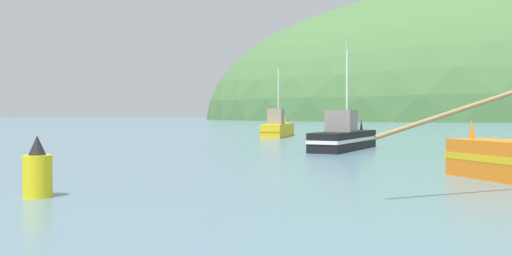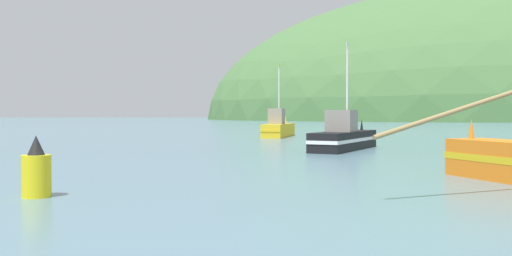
# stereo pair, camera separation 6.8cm
# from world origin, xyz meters

# --- Properties ---
(hill_mid_right) EXTENTS (219.68, 175.74, 99.54)m
(hill_mid_right) POSITION_xyz_m (118.08, 197.62, 0.00)
(hill_mid_right) COLOR #47703D
(hill_mid_right) RESTS_ON ground
(fishing_boat_black) EXTENTS (5.71, 7.43, 6.34)m
(fishing_boat_black) POSITION_xyz_m (14.63, 28.17, 0.72)
(fishing_boat_black) COLOR black
(fishing_boat_black) RESTS_ON ground
(fishing_boat_yellow) EXTENTS (4.22, 8.17, 6.66)m
(fishing_boat_yellow) POSITION_xyz_m (13.31, 46.11, 0.80)
(fishing_boat_yellow) COLOR gold
(fishing_boat_yellow) RESTS_ON ground
(channel_buoy) EXTENTS (0.72, 0.72, 1.57)m
(channel_buoy) POSITION_xyz_m (2.15, 11.57, 0.65)
(channel_buoy) COLOR yellow
(channel_buoy) RESTS_ON ground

